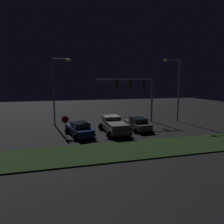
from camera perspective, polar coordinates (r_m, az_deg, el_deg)
name	(u,v)px	position (r m, az deg, el deg)	size (l,w,h in m)	color
ground_plane	(114,129)	(24.79, 0.63, -4.90)	(80.00, 80.00, 0.00)	black
grass_median	(138,149)	(17.67, 7.44, -10.46)	(27.47, 4.61, 0.10)	black
pickup_truck	(114,124)	(22.81, 0.47, -3.53)	(2.97, 5.45, 1.80)	#514C47
car_sedan	(80,129)	(21.91, -9.26, -4.85)	(3.13, 4.70, 1.51)	navy
car_sedan_far	(137,124)	(24.51, 7.27, -3.36)	(2.71, 4.53, 1.51)	#514C47
traffic_signal_gantry	(136,88)	(28.41, 6.99, 6.76)	(8.32, 0.56, 6.50)	slate
street_lamp_left	(57,84)	(27.22, -15.52, 7.73)	(2.52, 0.44, 8.88)	slate
street_lamp_right	(176,83)	(29.99, 17.82, 7.82)	(2.75, 0.44, 8.97)	slate
stop_sign	(65,122)	(21.76, -13.24, -2.84)	(0.76, 0.08, 2.23)	slate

